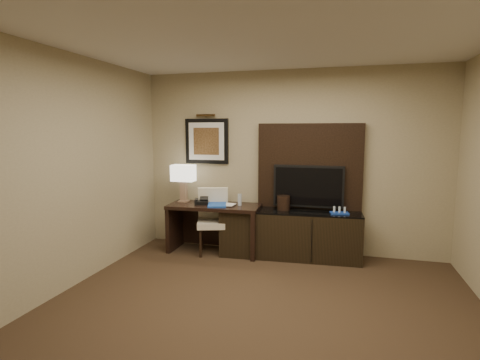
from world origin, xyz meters
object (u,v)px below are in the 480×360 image
(desk_chair, at_px, (213,223))
(desk_phone, at_px, (202,201))
(credenza, at_px, (290,233))
(ice_bucket, at_px, (284,203))
(water_bottle, at_px, (240,200))
(tv, at_px, (308,186))
(minibar_tray, at_px, (339,211))
(table_lamp, at_px, (183,183))
(desk, at_px, (215,228))

(desk_chair, distance_m, desk_phone, 0.36)
(credenza, bearing_deg, desk_phone, -177.75)
(ice_bucket, bearing_deg, water_bottle, -173.55)
(credenza, relative_size, desk_phone, 10.17)
(tv, distance_m, minibar_tray, 0.56)
(tv, bearing_deg, desk_phone, -170.21)
(water_bottle, height_order, ice_bucket, water_bottle)
(desk_phone, distance_m, minibar_tray, 1.99)
(tv, height_order, table_lamp, tv)
(desk_phone, height_order, water_bottle, water_bottle)
(desk_phone, bearing_deg, minibar_tray, -14.20)
(credenza, xyz_separation_m, ice_bucket, (-0.10, 0.01, 0.44))
(desk_chair, bearing_deg, desk_phone, 149.24)
(desk, distance_m, ice_bucket, 1.11)
(desk, xyz_separation_m, credenza, (1.12, 0.10, -0.02))
(water_bottle, bearing_deg, desk, -174.96)
(credenza, bearing_deg, minibar_tray, -7.21)
(desk_chair, distance_m, table_lamp, 0.79)
(credenza, relative_size, minibar_tray, 8.03)
(desk_chair, bearing_deg, credenza, -9.86)
(tv, height_order, desk_chair, tv)
(credenza, height_order, tv, tv)
(desk_phone, bearing_deg, water_bottle, -10.50)
(desk_chair, xyz_separation_m, desk_phone, (-0.19, 0.04, 0.31))
(desk_chair, height_order, table_lamp, table_lamp)
(minibar_tray, bearing_deg, desk_phone, -177.70)
(desk_phone, bearing_deg, desk, -8.63)
(table_lamp, xyz_separation_m, minibar_tray, (2.33, -0.05, -0.29))
(tv, relative_size, ice_bucket, 4.84)
(credenza, distance_m, water_bottle, 0.88)
(desk, xyz_separation_m, desk_chair, (-0.00, -0.07, 0.11))
(ice_bucket, height_order, minibar_tray, ice_bucket)
(tv, distance_m, table_lamp, 1.89)
(credenza, distance_m, table_lamp, 1.79)
(minibar_tray, bearing_deg, water_bottle, -179.21)
(desk, xyz_separation_m, desk_phone, (-0.19, -0.03, 0.41))
(ice_bucket, distance_m, minibar_tray, 0.78)
(tv, relative_size, table_lamp, 1.71)
(desk, distance_m, water_bottle, 0.59)
(desk_chair, xyz_separation_m, minibar_tray, (1.80, 0.12, 0.26))
(ice_bucket, bearing_deg, desk_chair, -170.27)
(desk_chair, distance_m, water_bottle, 0.52)
(desk_chair, height_order, minibar_tray, desk_chair)
(desk, height_order, water_bottle, water_bottle)
(desk_phone, relative_size, water_bottle, 1.13)
(desk_chair, relative_size, ice_bucket, 4.53)
(desk, distance_m, desk_chair, 0.13)
(table_lamp, bearing_deg, water_bottle, -4.25)
(desk, height_order, table_lamp, table_lamp)
(desk, bearing_deg, desk_chair, -92.15)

